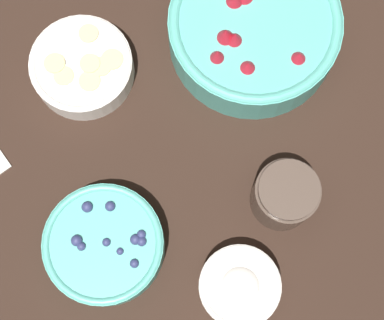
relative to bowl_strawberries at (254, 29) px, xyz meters
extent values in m
plane|color=black|center=(0.15, 0.02, -0.04)|extent=(4.00, 4.00, 0.00)
cylinder|color=#56B7A8|center=(0.00, 0.00, -0.01)|extent=(0.25, 0.25, 0.07)
torus|color=#56B7A8|center=(0.00, 0.00, 0.02)|extent=(0.25, 0.25, 0.02)
cylinder|color=#B21928|center=(0.00, 0.00, 0.01)|extent=(0.20, 0.20, 0.02)
cone|color=#B21928|center=(0.05, -0.01, 0.04)|extent=(0.03, 0.03, 0.03)
cone|color=#B21928|center=(0.06, 0.04, 0.03)|extent=(0.04, 0.04, 0.02)
cone|color=#B21928|center=(0.08, 0.00, 0.03)|extent=(0.02, 0.02, 0.03)
cone|color=#B21928|center=(0.00, 0.08, 0.03)|extent=(0.04, 0.04, 0.02)
cone|color=#B21928|center=(0.04, 0.00, 0.03)|extent=(0.03, 0.03, 0.03)
cylinder|color=#56B7A8|center=(0.38, 0.06, -0.02)|extent=(0.17, 0.17, 0.05)
torus|color=#56B7A8|center=(0.38, 0.06, 0.00)|extent=(0.17, 0.17, 0.01)
cylinder|color=navy|center=(0.38, 0.06, 0.00)|extent=(0.13, 0.13, 0.01)
sphere|color=navy|center=(0.33, 0.03, 0.01)|extent=(0.01, 0.01, 0.01)
sphere|color=navy|center=(0.35, 0.01, 0.01)|extent=(0.02, 0.02, 0.02)
sphere|color=navy|center=(0.40, 0.04, 0.01)|extent=(0.01, 0.01, 0.01)
sphere|color=navy|center=(0.37, 0.06, 0.01)|extent=(0.01, 0.01, 0.01)
sphere|color=navy|center=(0.37, 0.11, 0.01)|extent=(0.01, 0.01, 0.01)
sphere|color=navy|center=(0.34, 0.09, 0.01)|extent=(0.01, 0.01, 0.01)
sphere|color=navy|center=(0.40, 0.03, 0.01)|extent=(0.02, 0.02, 0.02)
sphere|color=navy|center=(0.37, 0.08, 0.01)|extent=(0.01, 0.01, 0.01)
sphere|color=navy|center=(0.34, 0.09, 0.01)|extent=(0.01, 0.01, 0.01)
sphere|color=navy|center=(0.33, 0.09, 0.01)|extent=(0.01, 0.01, 0.01)
cylinder|color=white|center=(0.21, -0.15, -0.02)|extent=(0.15, 0.15, 0.04)
torus|color=white|center=(0.21, -0.15, 0.00)|extent=(0.15, 0.15, 0.01)
cylinder|color=beige|center=(0.21, -0.15, -0.01)|extent=(0.12, 0.12, 0.01)
cylinder|color=beige|center=(0.24, -0.15, 0.00)|extent=(0.03, 0.03, 0.00)
cylinder|color=beige|center=(0.18, -0.12, 0.00)|extent=(0.03, 0.03, 0.01)
cylinder|color=beige|center=(0.22, -0.12, 0.00)|extent=(0.03, 0.03, 0.00)
cylinder|color=beige|center=(0.19, -0.12, 0.00)|extent=(0.03, 0.03, 0.01)
cylinder|color=beige|center=(0.17, -0.17, 0.00)|extent=(0.03, 0.03, 0.01)
cylinder|color=beige|center=(0.20, -0.14, 0.00)|extent=(0.03, 0.03, 0.01)
cylinder|color=beige|center=(0.24, -0.18, 0.00)|extent=(0.03, 0.03, 0.01)
cylinder|color=white|center=(0.29, 0.23, -0.02)|extent=(0.11, 0.11, 0.05)
torus|color=white|center=(0.29, 0.23, 0.00)|extent=(0.11, 0.11, 0.01)
cylinder|color=white|center=(0.29, 0.23, -0.01)|extent=(0.09, 0.09, 0.01)
ellipsoid|color=white|center=(0.29, 0.23, 0.00)|extent=(0.05, 0.05, 0.02)
cylinder|color=#4C3D33|center=(0.16, 0.20, 0.00)|extent=(0.09, 0.09, 0.08)
cylinder|color=#512D1E|center=(0.16, 0.20, -0.01)|extent=(0.07, 0.07, 0.06)
cylinder|color=#4C3D33|center=(0.16, 0.20, 0.04)|extent=(0.08, 0.08, 0.01)
camera|label=1|loc=(0.36, 0.20, 0.87)|focal=60.00mm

